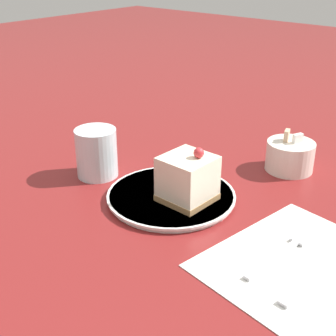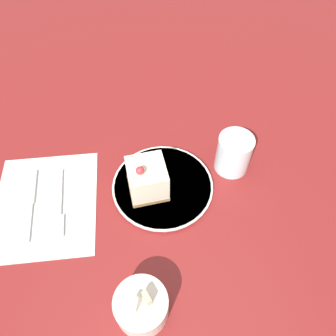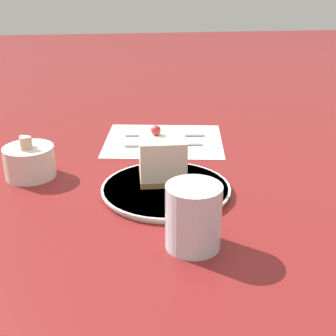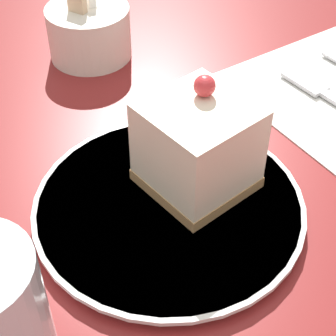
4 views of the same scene
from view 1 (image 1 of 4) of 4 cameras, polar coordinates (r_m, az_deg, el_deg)
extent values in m
plane|color=maroon|center=(0.79, -0.47, -4.34)|extent=(4.00, 4.00, 0.00)
cylinder|color=silver|center=(0.80, 0.37, -3.50)|extent=(0.21, 0.21, 0.01)
cylinder|color=silver|center=(0.80, 0.37, -3.28)|extent=(0.22, 0.22, 0.00)
cube|color=#9E7547|center=(0.78, 2.35, -3.53)|extent=(0.08, 0.08, 0.01)
cube|color=#EFE5C6|center=(0.76, 2.40, -0.98)|extent=(0.08, 0.08, 0.07)
sphere|color=red|center=(0.74, 3.77, 1.86)|extent=(0.02, 0.02, 0.02)
cube|color=white|center=(0.68, 15.85, -11.19)|extent=(0.25, 0.28, 0.00)
cube|color=silver|center=(0.67, 12.61, -10.83)|extent=(0.02, 0.12, 0.00)
cube|color=silver|center=(0.73, 16.37, -7.94)|extent=(0.03, 0.05, 0.00)
cube|color=silver|center=(0.63, 16.00, -13.86)|extent=(0.02, 0.09, 0.00)
cylinder|color=silver|center=(0.93, 14.63, 1.41)|extent=(0.09, 0.09, 0.06)
cube|color=#D8B28C|center=(0.92, 14.27, 3.81)|extent=(0.01, 0.02, 0.02)
cube|color=white|center=(0.91, 15.52, 3.44)|extent=(0.02, 0.02, 0.02)
cylinder|color=silver|center=(0.88, -8.93, 1.76)|extent=(0.08, 0.08, 0.09)
camera|label=2|loc=(1.01, 23.24, 36.08)|focal=35.00mm
camera|label=3|loc=(1.31, -23.24, 22.16)|focal=50.00mm
camera|label=4|loc=(0.73, -26.10, 18.86)|focal=60.00mm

